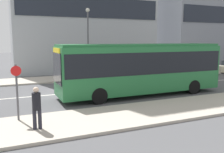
# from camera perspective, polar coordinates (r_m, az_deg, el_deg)

# --- Properties ---
(ground_plane) EXTENTS (120.00, 120.00, 0.00)m
(ground_plane) POSITION_cam_1_polar(r_m,az_deg,el_deg) (17.35, -11.42, -3.94)
(ground_plane) COLOR #4F4F51
(sidewalk_near) EXTENTS (44.00, 3.50, 0.13)m
(sidewalk_near) POSITION_cam_1_polar(r_m,az_deg,el_deg) (11.50, -4.73, -9.86)
(sidewalk_near) COLOR #B2A899
(sidewalk_near) RESTS_ON ground_plane
(sidewalk_far) EXTENTS (44.00, 3.50, 0.13)m
(sidewalk_far) POSITION_cam_1_polar(r_m,az_deg,el_deg) (23.39, -14.66, -0.71)
(sidewalk_far) COLOR #B2A899
(sidewalk_far) RESTS_ON ground_plane
(lane_centerline) EXTENTS (41.80, 0.16, 0.01)m
(lane_centerline) POSITION_cam_1_polar(r_m,az_deg,el_deg) (17.35, -11.42, -3.93)
(lane_centerline) COLOR silver
(lane_centerline) RESTS_ON ground_plane
(city_bus) EXTENTS (11.09, 2.58, 3.39)m
(city_bus) POSITION_cam_1_polar(r_m,az_deg,el_deg) (16.54, 6.72, 2.40)
(city_bus) COLOR #236B38
(city_bus) RESTS_ON ground_plane
(parked_car_0) EXTENTS (4.66, 1.75, 1.35)m
(parked_car_0) POSITION_cam_1_polar(r_m,az_deg,el_deg) (27.40, 18.94, 1.63)
(parked_car_0) COLOR #A39E84
(parked_car_0) RESTS_ON ground_plane
(pedestrian_near_stop) EXTENTS (0.35, 0.34, 1.71)m
(pedestrian_near_stop) POSITION_cam_1_polar(r_m,az_deg,el_deg) (10.33, -16.85, -6.34)
(pedestrian_near_stop) COLOR #23232D
(pedestrian_near_stop) RESTS_ON sidewalk_near
(bus_stop_sign) EXTENTS (0.44, 0.12, 2.48)m
(bus_stop_sign) POSITION_cam_1_polar(r_m,az_deg,el_deg) (11.64, -20.92, -2.44)
(bus_stop_sign) COLOR #4C4C51
(bus_stop_sign) RESTS_ON sidewalk_near
(street_lamp) EXTENTS (0.36, 0.36, 6.31)m
(street_lamp) POSITION_cam_1_polar(r_m,az_deg,el_deg) (22.80, -5.50, 9.29)
(street_lamp) COLOR #4C4C51
(street_lamp) RESTS_ON sidewalk_far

